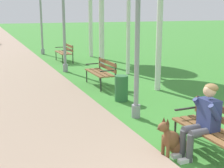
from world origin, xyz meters
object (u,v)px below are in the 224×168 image
lamp_post_near (137,25)px  litter_bin (121,88)px  lamp_post_mid (64,20)px  lamp_post_far (41,13)px  park_bench_near (214,126)px  dog_brown (173,141)px  person_seated_on_near_bench (203,118)px  park_bench_mid (102,71)px  park_bench_far (65,51)px

lamp_post_near → litter_bin: 2.23m
lamp_post_mid → lamp_post_far: (0.11, 5.56, 0.21)m
litter_bin → park_bench_near: bearing=-88.5°
park_bench_near → lamp_post_far: (-0.36, 13.81, 1.75)m
dog_brown → lamp_post_near: 2.70m
litter_bin → lamp_post_near: bearing=-100.3°
person_seated_on_near_bench → lamp_post_mid: lamp_post_mid is taller
dog_brown → lamp_post_far: bearing=88.9°
park_bench_mid → lamp_post_far: lamp_post_far is taller
park_bench_far → person_seated_on_near_bench: person_seated_on_near_bench is taller
park_bench_far → lamp_post_far: lamp_post_far is taller
park_bench_near → park_bench_far: size_ratio=1.00×
park_bench_near → dog_brown: size_ratio=1.81×
lamp_post_near → litter_bin: bearing=79.7°
park_bench_mid → person_seated_on_near_bench: (-0.24, -5.36, 0.17)m
park_bench_mid → lamp_post_near: bearing=-96.6°
dog_brown → lamp_post_mid: size_ratio=0.21×
lamp_post_near → lamp_post_mid: lamp_post_near is taller
lamp_post_mid → park_bench_near: bearing=-86.7°
park_bench_near → lamp_post_near: 2.74m
park_bench_far → person_seated_on_near_bench: 10.65m
park_bench_far → lamp_post_mid: size_ratio=0.38×
park_bench_far → lamp_post_near: (-0.49, -8.47, 1.58)m
person_seated_on_near_bench → lamp_post_far: bearing=90.6°
person_seated_on_near_bench → dog_brown: bearing=153.6°
person_seated_on_near_bench → lamp_post_far: 13.86m
park_bench_far → lamp_post_near: size_ratio=0.37×
lamp_post_near → lamp_post_mid: (-0.13, 6.03, -0.04)m
dog_brown → park_bench_far: bearing=85.7°
park_bench_far → person_seated_on_near_bench: bearing=-91.9°
lamp_post_far → litter_bin: 10.40m
park_bench_far → dog_brown: size_ratio=1.81×
person_seated_on_near_bench → lamp_post_far: lamp_post_far is taller
lamp_post_mid → lamp_post_far: lamp_post_far is taller
lamp_post_far → person_seated_on_near_bench: bearing=-89.4°
lamp_post_mid → litter_bin: bearing=-85.4°
person_seated_on_near_bench → lamp_post_near: lamp_post_near is taller
park_bench_mid → lamp_post_near: size_ratio=0.37×
dog_brown → park_bench_near: bearing=-21.5°
person_seated_on_near_bench → lamp_post_mid: 8.32m
park_bench_far → dog_brown: park_bench_far is taller
lamp_post_near → lamp_post_far: lamp_post_far is taller
lamp_post_near → park_bench_far: bearing=86.7°
park_bench_near → park_bench_mid: 5.40m
park_bench_mid → lamp_post_far: bearing=92.6°
park_bench_near → lamp_post_mid: bearing=93.3°
litter_bin → park_bench_mid: bearing=86.2°
park_bench_far → litter_bin: park_bench_far is taller
lamp_post_near → lamp_post_far: size_ratio=0.92×
lamp_post_far → litter_bin: lamp_post_far is taller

